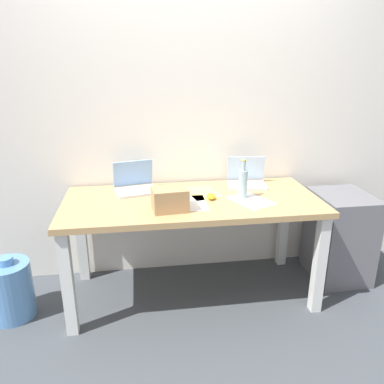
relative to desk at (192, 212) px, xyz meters
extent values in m
plane|color=#42474C|center=(0.00, 0.00, -0.65)|extent=(8.00, 8.00, 0.00)
cube|color=silver|center=(0.00, 0.45, 0.65)|extent=(5.20, 0.08, 2.60)
cube|color=tan|center=(0.00, 0.00, 0.08)|extent=(1.75, 0.77, 0.04)
cube|color=silver|center=(-0.82, -0.33, -0.30)|extent=(0.07, 0.07, 0.71)
cube|color=silver|center=(0.82, -0.33, -0.30)|extent=(0.07, 0.07, 0.71)
cube|color=silver|center=(-0.82, 0.33, -0.30)|extent=(0.07, 0.07, 0.71)
cube|color=silver|center=(0.82, 0.33, -0.30)|extent=(0.07, 0.07, 0.71)
cube|color=silver|center=(-0.37, 0.19, 0.11)|extent=(0.33, 0.26, 0.02)
cube|color=#8CB7EA|center=(-0.40, 0.29, 0.21)|extent=(0.29, 0.10, 0.19)
cube|color=silver|center=(0.45, 0.21, 0.11)|extent=(0.31, 0.23, 0.02)
cube|color=silver|center=(0.46, 0.31, 0.21)|extent=(0.29, 0.08, 0.19)
cylinder|color=#99B7C1|center=(0.35, -0.04, 0.20)|extent=(0.06, 0.06, 0.20)
cylinder|color=#99B7C1|center=(0.35, -0.04, 0.33)|extent=(0.03, 0.03, 0.07)
cylinder|color=gold|center=(0.35, -0.04, 0.37)|extent=(0.03, 0.03, 0.01)
ellipsoid|color=gold|center=(0.13, -0.02, 0.11)|extent=(0.06, 0.10, 0.03)
cube|color=tan|center=(-0.17, -0.18, 0.17)|extent=(0.24, 0.19, 0.14)
cube|color=#F4E06B|center=(0.09, 0.11, 0.10)|extent=(0.27, 0.34, 0.00)
cube|color=white|center=(0.39, -0.10, 0.10)|extent=(0.32, 0.36, 0.00)
cube|color=white|center=(-0.02, -0.09, 0.10)|extent=(0.22, 0.30, 0.00)
cylinder|color=#598CC6|center=(-1.24, -0.09, -0.46)|extent=(0.29, 0.29, 0.39)
cylinder|color=#598CC6|center=(-1.24, -0.09, -0.23)|extent=(0.10, 0.10, 0.05)
cube|color=slate|center=(1.18, 0.08, -0.31)|extent=(0.40, 0.48, 0.69)
camera|label=1|loc=(-0.35, -2.41, 0.99)|focal=35.37mm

